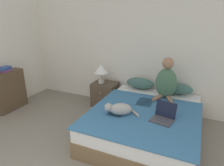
% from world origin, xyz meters
% --- Properties ---
extents(wall_back, '(6.15, 0.05, 2.55)m').
position_xyz_m(wall_back, '(0.00, 3.72, 1.27)').
color(wall_back, silver).
rests_on(wall_back, ground_plane).
extents(bed, '(1.72, 2.07, 0.50)m').
position_xyz_m(bed, '(0.56, 2.62, 0.25)').
color(bed, brown).
rests_on(bed, ground_plane).
extents(pillow_near, '(0.60, 0.23, 0.23)m').
position_xyz_m(pillow_near, '(0.19, 3.51, 0.62)').
color(pillow_near, '#42665B').
rests_on(pillow_near, bed).
extents(pillow_far, '(0.60, 0.23, 0.23)m').
position_xyz_m(pillow_far, '(0.94, 3.51, 0.62)').
color(pillow_far, '#42665B').
rests_on(pillow_far, bed).
extents(person_sitting, '(0.39, 0.38, 0.77)m').
position_xyz_m(person_sitting, '(0.76, 3.23, 0.84)').
color(person_sitting, '#476B4C').
rests_on(person_sitting, bed).
extents(cat_tabby, '(0.55, 0.32, 0.20)m').
position_xyz_m(cat_tabby, '(0.22, 2.26, 0.60)').
color(cat_tabby, '#A8A399').
rests_on(cat_tabby, bed).
extents(laptop_open, '(0.37, 0.35, 0.26)m').
position_xyz_m(laptop_open, '(0.88, 2.38, 0.56)').
color(laptop_open, '#424247').
rests_on(laptop_open, bed).
extents(nightstand, '(0.53, 0.47, 0.55)m').
position_xyz_m(nightstand, '(-0.60, 3.43, 0.27)').
color(nightstand, brown).
rests_on(nightstand, ground_plane).
extents(table_lamp, '(0.31, 0.31, 0.42)m').
position_xyz_m(table_lamp, '(-0.68, 3.40, 0.85)').
color(table_lamp, beige).
rests_on(table_lamp, nightstand).
extents(bookshelf, '(0.25, 0.68, 0.86)m').
position_xyz_m(bookshelf, '(-2.42, 2.41, 0.43)').
color(bookshelf, brown).
rests_on(bookshelf, ground_plane).
extents(book_stack_top, '(0.19, 0.24, 0.11)m').
position_xyz_m(book_stack_top, '(-2.43, 2.41, 0.91)').
color(book_stack_top, '#844270').
rests_on(book_stack_top, bookshelf).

